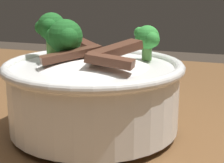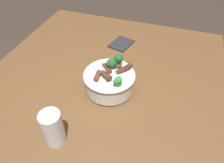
{
  "view_description": "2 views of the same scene",
  "coord_description": "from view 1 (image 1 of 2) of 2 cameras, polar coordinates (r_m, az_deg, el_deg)",
  "views": [
    {
      "loc": [
        -0.08,
        0.33,
        0.94
      ],
      "look_at": [
        0.05,
        -0.04,
        0.83
      ],
      "focal_mm": 57.38,
      "sensor_mm": 36.0,
      "label": 1
    },
    {
      "loc": [
        -0.54,
        -0.27,
        1.43
      ],
      "look_at": [
        0.08,
        -0.06,
        0.81
      ],
      "focal_mm": 34.63,
      "sensor_mm": 36.0,
      "label": 2
    }
  ],
  "objects": [
    {
      "name": "rice_bowl",
      "position": [
        0.44,
        -3.0,
        -0.95
      ],
      "size": [
        0.22,
        0.22,
        0.14
      ],
      "color": "white",
      "rests_on": "dining_table"
    }
  ]
}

